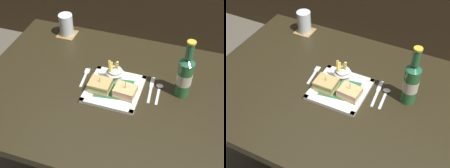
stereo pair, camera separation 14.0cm
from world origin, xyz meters
The scene contains 11 objects.
dining_table centered at (0.00, 0.00, 0.67)m, with size 1.25×0.89×0.78m.
square_plate centered at (0.02, 0.01, 0.79)m, with size 0.25×0.25×0.02m.
sandwich_half_left centered at (-0.04, -0.02, 0.81)m, with size 0.10×0.08×0.07m.
sandwich_half_right centered at (0.08, -0.02, 0.81)m, with size 0.10×0.08×0.08m.
fries_cup centered at (0.00, 0.07, 0.83)m, with size 0.08×0.08×0.11m.
beer_bottle centered at (0.31, 0.08, 0.89)m, with size 0.07×0.07×0.29m.
drink_coaster centered at (-0.38, 0.35, 0.78)m, with size 0.10×0.10×0.00m, color olive.
water_glass centered at (-0.38, 0.35, 0.84)m, with size 0.08×0.08×0.12m.
fork centered at (-0.15, 0.05, 0.78)m, with size 0.03×0.14×0.00m.
knife centered at (0.18, 0.07, 0.78)m, with size 0.03×0.18×0.00m.
spoon centered at (0.21, 0.08, 0.78)m, with size 0.04×0.13×0.01m.
Camera 1 is at (0.33, -0.97, 1.78)m, focal length 50.07 mm.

